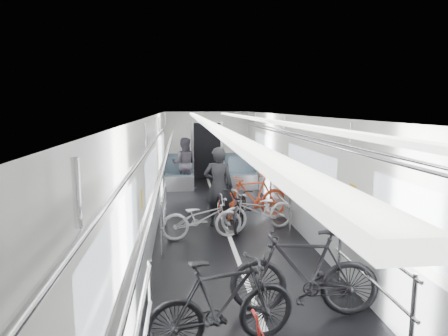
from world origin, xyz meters
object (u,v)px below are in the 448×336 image
at_px(bike_right_far, 253,197).
at_px(bike_left_mid, 222,304).
at_px(bike_right_near, 304,272).
at_px(person_standing, 218,187).
at_px(bike_left_far, 202,218).
at_px(bike_right_mid, 258,210).
at_px(person_seated, 184,164).
at_px(bike_aisle, 241,206).

bearing_deg(bike_right_far, bike_left_mid, -26.28).
xyz_separation_m(bike_right_near, person_standing, (-0.70, 3.86, 0.32)).
bearing_deg(person_standing, bike_right_far, -139.63).
distance_m(bike_left_mid, bike_right_far, 5.08).
height_order(bike_left_far, bike_right_mid, bike_right_mid).
distance_m(bike_right_far, person_seated, 3.86).
bearing_deg(person_standing, bike_right_mid, 162.10).
bearing_deg(person_seated, bike_left_far, 104.20).
bearing_deg(bike_aisle, person_seated, 121.65).
xyz_separation_m(bike_right_far, person_standing, (-0.85, -0.48, 0.35)).
distance_m(bike_left_far, person_standing, 1.01).
height_order(bike_right_far, person_seated, person_seated).
relative_size(bike_right_mid, person_seated, 1.01).
relative_size(bike_right_far, bike_aisle, 1.00).
xyz_separation_m(bike_left_mid, bike_aisle, (0.86, 4.35, -0.05)).
height_order(bike_right_far, person_standing, person_standing).
xyz_separation_m(bike_left_mid, person_standing, (0.38, 4.45, 0.36)).
xyz_separation_m(bike_right_mid, person_seated, (-1.49, 4.44, 0.38)).
bearing_deg(bike_left_mid, person_standing, -18.61).
distance_m(person_standing, person_seated, 4.06).
relative_size(bike_left_far, bike_aisle, 0.93).
bearing_deg(bike_left_far, bike_right_near, -167.11).
bearing_deg(bike_aisle, bike_right_near, -70.95).
bearing_deg(person_seated, bike_right_near, 110.78).
relative_size(bike_right_near, bike_aisle, 1.06).
bearing_deg(bike_right_near, bike_left_far, -150.62).
xyz_separation_m(bike_left_far, bike_aisle, (0.88, 0.71, 0.03)).
height_order(bike_left_mid, bike_left_far, bike_left_mid).
xyz_separation_m(bike_right_mid, bike_right_far, (0.06, 0.92, 0.08)).
bearing_deg(bike_right_mid, bike_left_mid, -32.90).
xyz_separation_m(bike_right_near, person_seated, (-1.39, 7.86, 0.26)).
relative_size(bike_right_far, person_seated, 1.05).
relative_size(bike_left_far, person_seated, 0.98).
bearing_deg(bike_aisle, bike_right_far, 72.67).
bearing_deg(bike_right_near, person_seated, -160.45).
bearing_deg(bike_aisle, bike_right_mid, -31.40).
bearing_deg(bike_left_far, person_seated, -3.52).
distance_m(bike_left_far, bike_right_far, 1.80).
xyz_separation_m(bike_right_far, person_seated, (-1.54, 3.53, 0.30)).
bearing_deg(bike_right_far, bike_right_near, -14.31).
bearing_deg(bike_right_near, bike_left_mid, -51.45).
xyz_separation_m(bike_left_mid, bike_right_mid, (1.17, 4.01, -0.07)).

